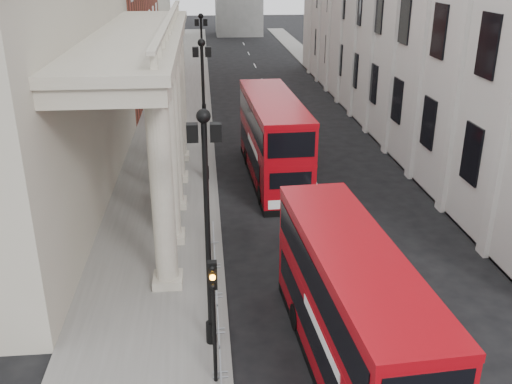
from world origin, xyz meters
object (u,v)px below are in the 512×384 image
lamp_post_south (207,217)px  bus_near (351,309)px  lamp_post_north (202,57)px  bus_far (273,137)px  lamp_post_mid (204,101)px  pedestrian_a (166,206)px  pedestrian_c (164,159)px  pedestrian_b (158,194)px  traffic_light (213,301)px

lamp_post_south → bus_near: size_ratio=0.78×
lamp_post_north → bus_far: lamp_post_north is taller
lamp_post_south → lamp_post_mid: same height
pedestrian_a → pedestrian_c: size_ratio=0.98×
lamp_post_south → pedestrian_c: size_ratio=4.82×
lamp_post_north → pedestrian_b: 20.74m
traffic_light → pedestrian_c: bearing=97.9°
traffic_light → bus_near: bearing=4.0°
lamp_post_mid → lamp_post_north: bearing=90.0°
lamp_post_north → pedestrian_b: lamp_post_north is taller
lamp_post_mid → traffic_light: bearing=-89.7°
lamp_post_mid → traffic_light: lamp_post_mid is taller
pedestrian_a → lamp_post_mid: bearing=78.9°
lamp_post_mid → pedestrian_b: bearing=-121.4°
lamp_post_north → pedestrian_c: 15.35m
lamp_post_mid → bus_far: 4.69m
bus_far → pedestrian_b: 8.09m
lamp_post_south → pedestrian_a: 11.04m
lamp_post_south → lamp_post_mid: 16.00m
lamp_post_north → pedestrian_c: lamp_post_north is taller
lamp_post_south → traffic_light: lamp_post_south is taller
pedestrian_c → pedestrian_b: bearing=-69.3°
traffic_light → pedestrian_c: size_ratio=2.49×
lamp_post_south → pedestrian_a: lamp_post_south is taller
pedestrian_a → pedestrian_c: 7.31m
pedestrian_b → pedestrian_a: bearing=89.0°
traffic_light → pedestrian_a: traffic_light is taller
lamp_post_south → lamp_post_mid: bearing=90.0°
traffic_light → bus_near: size_ratio=0.41×
lamp_post_mid → pedestrian_b: lamp_post_mid is taller
bus_near → bus_far: bearing=87.2°
lamp_post_north → bus_far: 16.56m
pedestrian_a → pedestrian_c: (-0.51, 7.29, 0.01)m
traffic_light → bus_far: 18.58m
bus_near → pedestrian_c: bearing=106.3°
traffic_light → pedestrian_b: bearing=100.9°
pedestrian_b → bus_near: bearing=100.4°
bus_far → pedestrian_b: (-6.65, -4.32, -1.64)m
lamp_post_mid → bus_far: lamp_post_mid is taller
lamp_post_south → pedestrian_b: 12.71m
pedestrian_c → bus_far: bearing=9.6°
lamp_post_mid → pedestrian_b: (-2.56, -4.20, -3.94)m
lamp_post_north → bus_near: size_ratio=0.78×
lamp_post_mid → lamp_post_north: (0.00, 16.00, 0.00)m
lamp_post_north → pedestrian_a: size_ratio=4.90×
bus_far → pedestrian_c: size_ratio=6.74×
lamp_post_mid → pedestrian_a: 7.39m
lamp_post_north → traffic_light: 34.07m
lamp_post_south → pedestrian_a: size_ratio=4.90×
lamp_post_mid → bus_near: 18.44m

